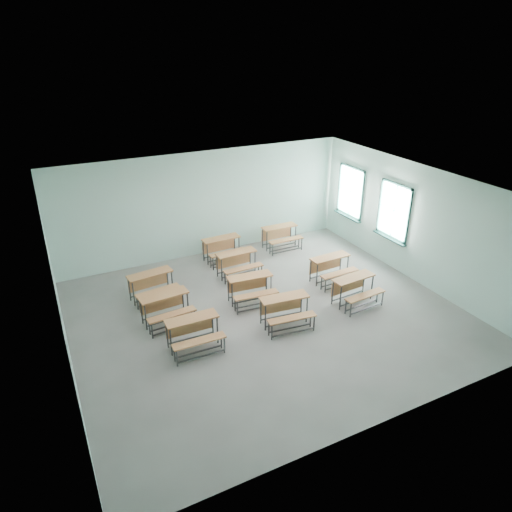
% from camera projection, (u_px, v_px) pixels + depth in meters
% --- Properties ---
extents(room, '(9.04, 8.04, 3.24)m').
position_uv_depth(room, '(270.00, 254.00, 10.55)').
color(room, gray).
rests_on(room, ground).
extents(desk_unit_r0c0, '(1.15, 0.79, 0.71)m').
position_uv_depth(desk_unit_r0c0, '(194.00, 329.00, 9.76)').
color(desk_unit_r0c0, '#A7693C').
rests_on(desk_unit_r0c0, ground).
extents(desk_unit_r0c1, '(1.22, 0.89, 0.71)m').
position_uv_depth(desk_unit_r0c1, '(286.00, 307.00, 10.56)').
color(desk_unit_r0c1, '#A7693C').
rests_on(desk_unit_r0c1, ground).
extents(desk_unit_r0c2, '(1.20, 0.85, 0.71)m').
position_uv_depth(desk_unit_r0c2, '(356.00, 287.00, 11.44)').
color(desk_unit_r0c2, '#A7693C').
rests_on(desk_unit_r0c2, ground).
extents(desk_unit_r1c0, '(1.20, 0.85, 0.71)m').
position_uv_depth(desk_unit_r1c0, '(166.00, 305.00, 10.65)').
color(desk_unit_r1c0, '#A7693C').
rests_on(desk_unit_r1c0, ground).
extents(desk_unit_r1c1, '(1.21, 0.87, 0.71)m').
position_uv_depth(desk_unit_r1c1, '(251.00, 286.00, 11.49)').
color(desk_unit_r1c1, '#A7693C').
rests_on(desk_unit_r1c1, ground).
extents(desk_unit_r1c2, '(1.17, 0.81, 0.71)m').
position_uv_depth(desk_unit_r1c2, '(332.00, 266.00, 12.50)').
color(desk_unit_r1c2, '#A7693C').
rests_on(desk_unit_r1c2, ground).
extents(desk_unit_r2c0, '(1.23, 0.90, 0.71)m').
position_uv_depth(desk_unit_r2c0, '(152.00, 283.00, 11.62)').
color(desk_unit_r2c0, '#A7693C').
rests_on(desk_unit_r2c0, ground).
extents(desk_unit_r2c1, '(1.16, 0.80, 0.71)m').
position_uv_depth(desk_unit_r2c1, '(238.00, 261.00, 12.76)').
color(desk_unit_r2c1, '#A7693C').
rests_on(desk_unit_r2c1, ground).
extents(desk_unit_r3c1, '(1.17, 0.81, 0.71)m').
position_uv_depth(desk_unit_r3c1, '(223.00, 246.00, 13.67)').
color(desk_unit_r3c1, '#A7693C').
rests_on(desk_unit_r3c1, ground).
extents(desk_unit_r3c2, '(1.14, 0.77, 0.71)m').
position_uv_depth(desk_unit_r3c2, '(281.00, 234.00, 14.51)').
color(desk_unit_r3c2, '#A7693C').
rests_on(desk_unit_r3c2, ground).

